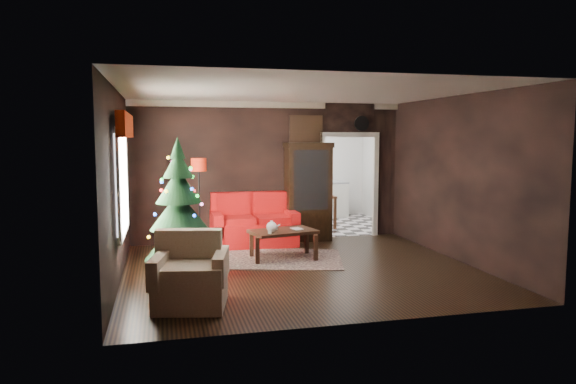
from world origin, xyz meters
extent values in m
plane|color=black|center=(0.00, 0.00, 0.00)|extent=(5.50, 5.50, 0.00)
plane|color=white|center=(0.00, 0.00, 2.80)|extent=(5.50, 5.50, 0.00)
plane|color=black|center=(0.00, 2.50, 1.40)|extent=(5.50, 0.00, 5.50)
plane|color=black|center=(0.00, -2.50, 1.40)|extent=(5.50, 0.00, 5.50)
plane|color=black|center=(-2.75, 0.00, 1.40)|extent=(0.00, 5.50, 5.50)
plane|color=black|center=(2.75, 0.00, 1.40)|extent=(0.00, 5.50, 5.50)
cube|color=white|center=(-2.71, 0.20, 1.45)|extent=(0.05, 1.60, 1.40)
cube|color=#962108|center=(-2.63, 0.20, 2.27)|extent=(0.12, 2.10, 0.35)
plane|color=silver|center=(1.70, 4.00, 0.00)|extent=(3.00, 3.00, 0.00)
cube|color=white|center=(1.70, 5.45, 1.70)|extent=(0.70, 0.06, 0.70)
cube|color=#3A2F35|center=(-0.19, 0.78, 0.01)|extent=(2.46, 2.05, 0.01)
cylinder|color=white|center=(-0.24, 0.84, 0.54)|extent=(0.08, 0.08, 0.06)
cylinder|color=silver|center=(-0.40, 0.52, 0.53)|extent=(0.09, 0.09, 0.06)
imported|color=tan|center=(0.05, 0.78, 0.62)|extent=(0.16, 0.05, 0.22)
cylinder|color=white|center=(1.95, 2.45, 2.38)|extent=(0.32, 0.32, 0.06)
cube|color=#B7754E|center=(0.75, 2.46, 2.25)|extent=(0.62, 0.05, 0.52)
cube|color=silver|center=(1.70, 5.20, 0.45)|extent=(1.80, 0.60, 0.90)
camera|label=1|loc=(-2.13, -7.90, 2.10)|focal=32.72mm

